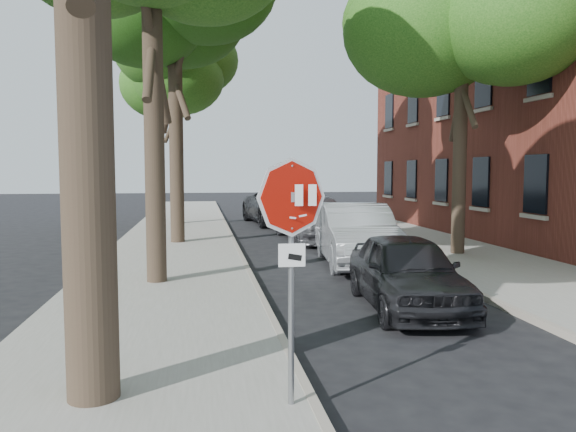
% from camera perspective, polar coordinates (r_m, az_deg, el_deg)
% --- Properties ---
extents(ground, '(120.00, 120.00, 0.00)m').
position_cam_1_polar(ground, '(6.47, 6.80, -19.01)').
color(ground, black).
rests_on(ground, ground).
extents(sidewalk_left, '(4.00, 55.00, 0.12)m').
position_cam_1_polar(sidewalk_left, '(17.90, -11.68, -3.57)').
color(sidewalk_left, gray).
rests_on(sidewalk_left, ground).
extents(sidewalk_right, '(4.00, 55.00, 0.12)m').
position_cam_1_polar(sidewalk_right, '(19.44, 14.25, -2.97)').
color(sidewalk_right, gray).
rests_on(sidewalk_right, ground).
extents(curb_left, '(0.12, 55.00, 0.13)m').
position_cam_1_polar(curb_left, '(17.92, -5.11, -3.47)').
color(curb_left, '#9E9384').
rests_on(curb_left, ground).
extents(curb_right, '(0.12, 55.00, 0.13)m').
position_cam_1_polar(curb_right, '(18.73, 8.47, -3.14)').
color(curb_right, '#9E9384').
rests_on(curb_right, ground).
extents(stop_sign, '(0.76, 0.34, 2.61)m').
position_cam_1_polar(stop_sign, '(5.78, 0.37, -1.74)').
color(stop_sign, gray).
rests_on(stop_sign, sidewalk_left).
extents(tree_mid_b, '(5.88, 5.46, 10.36)m').
position_cam_1_polar(tree_mid_b, '(20.56, -11.55, 19.81)').
color(tree_mid_b, black).
rests_on(tree_mid_b, sidewalk_left).
extents(tree_far, '(5.29, 4.91, 9.33)m').
position_cam_1_polar(tree_far, '(27.22, -11.50, 14.35)').
color(tree_far, black).
rests_on(tree_far, sidewalk_left).
extents(tree_right, '(5.29, 4.91, 9.33)m').
position_cam_1_polar(tree_right, '(18.14, 17.15, 19.22)').
color(tree_right, black).
rests_on(tree_right, sidewalk_right).
extents(car_a, '(2.00, 4.25, 1.41)m').
position_cam_1_polar(car_a, '(10.78, 11.97, -5.54)').
color(car_a, black).
rests_on(car_a, ground).
extents(car_b, '(2.28, 5.24, 1.68)m').
position_cam_1_polar(car_b, '(15.50, 6.94, -1.87)').
color(car_b, '#A6A9AE').
rests_on(car_b, ground).
extents(car_c, '(2.65, 5.78, 1.64)m').
position_cam_1_polar(car_c, '(20.98, 2.70, -0.19)').
color(car_c, '#49494D').
rests_on(car_c, ground).
extents(car_d, '(3.40, 6.31, 1.68)m').
position_cam_1_polar(car_d, '(26.96, -0.77, 0.94)').
color(car_d, black).
rests_on(car_d, ground).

